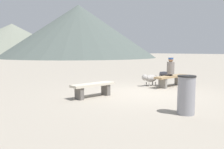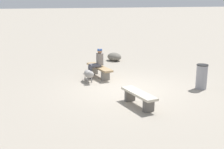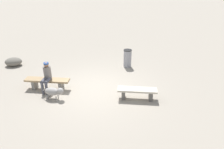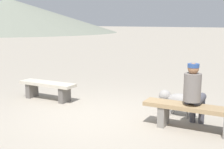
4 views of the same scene
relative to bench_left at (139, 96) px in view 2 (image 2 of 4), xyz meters
The scene contains 7 objects.
ground 1.92m from the bench_left, 11.75° to the right, with size 210.00×210.00×0.06m, color #9E9384.
bench_left is the anchor object (origin of this frame).
bench_right 3.84m from the bench_left, ahead, with size 1.93×0.66×0.47m.
seated_person 3.79m from the bench_left, ahead, with size 0.37×0.67×1.25m.
dog 3.29m from the bench_left, 13.68° to the left, with size 0.89×0.33×0.52m.
trash_bin 3.13m from the bench_left, 73.06° to the right, with size 0.43×0.43×0.94m.
boulder 7.08m from the bench_left, 13.54° to the right, with size 0.88×0.67×0.44m, color #6B665B.
Camera 2 is at (-9.75, 4.06, 3.28)m, focal length 46.61 mm.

